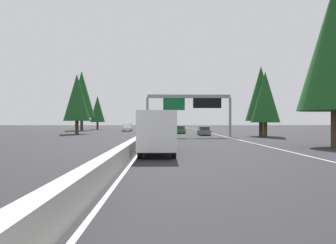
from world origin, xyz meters
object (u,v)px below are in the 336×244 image
(conifer_left_near, at_px, (77,98))
(conifer_left_far, at_px, (97,109))
(sign_gantry_overhead, at_px, (190,103))
(oncoming_near, at_px, (127,127))
(box_truck_mid_left, at_px, (158,131))
(conifer_right_foreground, at_px, (335,46))
(minivan_near_right, at_px, (162,126))
(sedan_far_left, at_px, (180,130))
(conifer_right_near, at_px, (265,97))
(conifer_right_mid, at_px, (261,94))
(sedan_mid_center, at_px, (163,133))
(sedan_near_center, at_px, (204,131))
(pickup_distant_a, at_px, (163,125))
(box_truck_mid_right, at_px, (162,128))
(bus_far_right, at_px, (162,125))
(conifer_left_mid, at_px, (82,94))

(conifer_left_near, bearing_deg, conifer_left_far, 5.49)
(sign_gantry_overhead, height_order, oncoming_near, sign_gantry_overhead)
(sign_gantry_overhead, distance_m, conifer_left_near, 23.29)
(box_truck_mid_left, relative_size, conifer_right_foreground, 0.57)
(minivan_near_right, xyz_separation_m, sedan_far_left, (-51.26, -3.82, -0.27))
(sign_gantry_overhead, distance_m, box_truck_mid_left, 25.88)
(conifer_right_near, distance_m, conifer_right_mid, 2.04)
(conifer_left_near, bearing_deg, sedan_mid_center, -131.37)
(sedan_near_center, bearing_deg, pickup_distant_a, 5.59)
(pickup_distant_a, distance_m, conifer_left_far, 34.10)
(minivan_near_right, bearing_deg, box_truck_mid_right, -179.82)
(conifer_left_near, bearing_deg, minivan_near_right, -15.92)
(conifer_left_far, bearing_deg, conifer_left_near, -174.51)
(sedan_mid_center, distance_m, pickup_distant_a, 78.11)
(conifer_left_near, distance_m, conifer_left_far, 36.76)
(bus_far_right, xyz_separation_m, minivan_near_right, (48.60, 0.35, -0.77))
(bus_far_right, xyz_separation_m, conifer_left_far, (31.07, 19.30, 4.34))
(box_truck_mid_left, relative_size, sedan_near_center, 1.93)
(conifer_left_mid, relative_size, conifer_left_far, 1.54)
(box_truck_mid_left, distance_m, conifer_left_mid, 65.09)
(box_truck_mid_right, xyz_separation_m, conifer_right_mid, (14.77, -15.51, 5.06))
(pickup_distant_a, height_order, conifer_left_far, conifer_left_far)
(sedan_mid_center, relative_size, conifer_right_near, 0.45)
(oncoming_near, height_order, conifer_right_foreground, conifer_right_foreground)
(conifer_right_foreground, height_order, conifer_left_mid, conifer_left_mid)
(bus_far_right, xyz_separation_m, sedan_far_left, (-2.65, -3.48, -1.03))
(conifer_left_near, bearing_deg, box_truck_mid_right, -147.28)
(sign_gantry_overhead, bearing_deg, sedan_far_left, 2.40)
(sedan_mid_center, xyz_separation_m, conifer_right_foreground, (-17.55, -15.38, 8.31))
(sedan_far_left, height_order, box_truck_mid_right, box_truck_mid_right)
(conifer_right_near, height_order, conifer_right_mid, conifer_right_mid)
(box_truck_mid_left, height_order, bus_far_right, bus_far_right)
(minivan_near_right, xyz_separation_m, pickup_distant_a, (10.07, -0.40, -0.04))
(box_truck_mid_right, relative_size, conifer_right_foreground, 0.57)
(sign_gantry_overhead, bearing_deg, conifer_right_foreground, -149.85)
(sedan_far_left, height_order, conifer_right_mid, conifer_right_mid)
(sign_gantry_overhead, relative_size, box_truck_mid_left, 1.49)
(minivan_near_right, relative_size, conifer_right_foreground, 0.34)
(bus_far_right, distance_m, sedan_near_center, 13.52)
(conifer_left_far, bearing_deg, box_truck_mid_right, -162.53)
(oncoming_near, height_order, conifer_left_far, conifer_left_far)
(box_truck_mid_left, height_order, sedan_far_left, box_truck_mid_left)
(conifer_right_mid, bearing_deg, sedan_far_left, 43.66)
(conifer_right_near, distance_m, conifer_left_near, 33.33)
(conifer_right_mid, bearing_deg, minivan_near_right, 13.88)
(sedan_near_center, distance_m, conifer_right_near, 11.46)
(sedan_near_center, xyz_separation_m, conifer_right_foreground, (-25.43, -8.47, 8.31))
(oncoming_near, distance_m, conifer_left_near, 21.19)
(bus_far_right, xyz_separation_m, conifer_right_foreground, (-36.98, -15.40, 7.28))
(pickup_distant_a, height_order, conifer_right_mid, conifer_right_mid)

